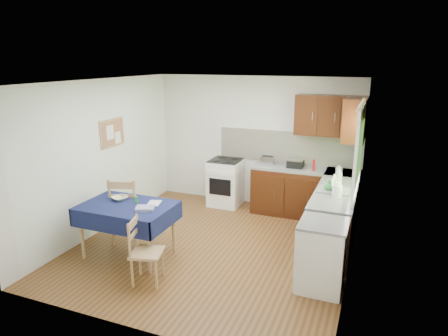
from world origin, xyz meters
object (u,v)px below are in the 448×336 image
at_px(chair_near, 144,249).
at_px(toaster, 268,161).
at_px(sandwich_press, 295,163).
at_px(kettle, 337,190).
at_px(dining_table, 127,212).
at_px(chair_far, 126,208).
at_px(dish_rack, 334,189).

relative_size(chair_near, toaster, 3.65).
xyz_separation_m(toaster, sandwich_press, (0.51, 0.02, -0.00)).
bearing_deg(kettle, sandwich_press, 122.77).
relative_size(dining_table, kettle, 5.48).
relative_size(dining_table, chair_far, 1.23).
height_order(chair_near, toaster, toaster).
bearing_deg(sandwich_press, dining_table, -102.64).
bearing_deg(chair_far, sandwich_press, -152.33).
distance_m(sandwich_press, dish_rack, 1.39).
xyz_separation_m(dining_table, chair_far, (-0.29, 0.37, -0.13)).
bearing_deg(chair_near, kettle, -67.46).
height_order(chair_near, kettle, kettle).
xyz_separation_m(chair_far, chair_near, (0.89, -0.91, -0.10)).
xyz_separation_m(dining_table, toaster, (1.38, 2.48, 0.30)).
relative_size(sandwich_press, kettle, 1.17).
relative_size(toaster, sandwich_press, 0.85).
bearing_deg(kettle, dish_rack, 105.27).
relative_size(dining_table, toaster, 5.49).
bearing_deg(dining_table, dish_rack, 45.15).
bearing_deg(dish_rack, sandwich_press, 145.56).
bearing_deg(chair_far, kettle, 177.22).
bearing_deg(kettle, chair_near, -142.53).
distance_m(chair_near, toaster, 3.16).
distance_m(chair_near, sandwich_press, 3.35).
height_order(toaster, kettle, kettle).
distance_m(toaster, kettle, 1.94).
relative_size(chair_near, dish_rack, 1.86).
bearing_deg(sandwich_press, chair_far, -111.18).
relative_size(dining_table, sandwich_press, 4.69).
relative_size(chair_far, kettle, 4.45).
relative_size(dining_table, chair_near, 1.50).
xyz_separation_m(sandwich_press, dish_rack, (0.82, -1.12, -0.05)).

